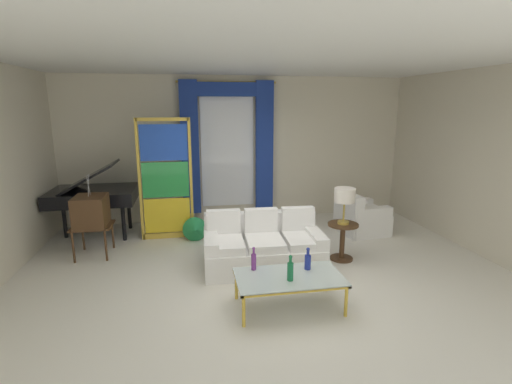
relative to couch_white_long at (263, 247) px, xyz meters
name	(u,v)px	position (x,y,z in m)	size (l,w,h in m)	color
ground_plane	(267,277)	(-0.02, -0.40, -0.30)	(16.00, 16.00, 0.00)	silver
wall_rear	(238,149)	(-0.02, 2.66, 1.20)	(8.00, 0.12, 3.00)	beige
wall_right	(475,161)	(3.64, 0.20, 1.20)	(0.12, 7.00, 3.00)	beige
ceiling_slab	(257,62)	(-0.02, 0.40, 2.72)	(8.00, 7.60, 0.04)	white
curtained_window	(228,138)	(-0.25, 2.49, 1.44)	(2.00, 0.17, 2.70)	white
couch_white_long	(263,247)	(0.00, 0.00, 0.00)	(1.79, 0.99, 0.86)	white
coffee_table	(289,279)	(0.07, -1.25, 0.07)	(1.28, 0.71, 0.41)	silver
bottle_blue_decanter	(254,261)	(-0.31, -1.00, 0.22)	(0.06, 0.06, 0.30)	#753384
bottle_crystal_tall	(308,261)	(0.35, -1.11, 0.22)	(0.08, 0.08, 0.28)	navy
bottle_amber_squat	(290,270)	(0.05, -1.36, 0.23)	(0.07, 0.07, 0.31)	#196B3D
vintage_tv	(91,212)	(-2.63, 0.91, 0.42)	(0.62, 0.60, 1.35)	#472D19
armchair_white	(360,218)	(2.13, 1.18, -0.02)	(0.90, 0.89, 0.80)	white
stained_glass_divider	(166,182)	(-1.48, 1.54, 0.75)	(0.95, 0.05, 2.20)	gold
peacock_figurine	(195,230)	(-0.99, 1.23, -0.08)	(0.44, 0.60, 0.50)	beige
round_side_table	(342,238)	(1.29, 0.02, 0.05)	(0.48, 0.48, 0.59)	#472D19
table_lamp_brass	(345,197)	(1.29, 0.02, 0.72)	(0.32, 0.32, 0.57)	#B29338
grand_piano	(93,194)	(-2.82, 1.90, 0.50)	(1.50, 1.10, 1.40)	black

